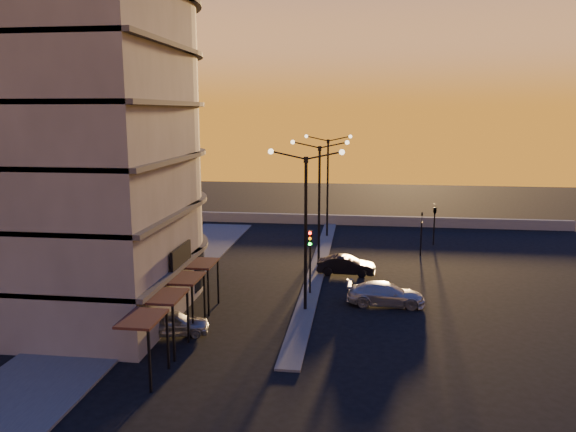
# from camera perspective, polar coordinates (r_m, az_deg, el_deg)

# --- Properties ---
(ground) EXTENTS (120.00, 120.00, 0.00)m
(ground) POSITION_cam_1_polar(r_m,az_deg,el_deg) (33.57, 1.76, -9.59)
(ground) COLOR black
(ground) RESTS_ON ground
(sidewalk_west) EXTENTS (5.00, 40.00, 0.12)m
(sidewalk_west) POSITION_cam_1_polar(r_m,az_deg,el_deg) (39.61, -13.02, -6.60)
(sidewalk_west) COLOR #4F4F4C
(sidewalk_west) RESTS_ON ground
(median) EXTENTS (1.20, 36.00, 0.12)m
(median) POSITION_cam_1_polar(r_m,az_deg,el_deg) (43.05, 3.12, -4.95)
(median) COLOR #4F4F4C
(median) RESTS_ON ground
(parapet) EXTENTS (44.00, 0.50, 1.00)m
(parapet) POSITION_cam_1_polar(r_m,az_deg,el_deg) (58.43, 6.32, -0.42)
(parapet) COLOR slate
(parapet) RESTS_ON ground
(building) EXTENTS (14.35, 17.08, 25.00)m
(building) POSITION_cam_1_polar(r_m,az_deg,el_deg) (35.77, -21.44, 10.40)
(building) COLOR slate
(building) RESTS_ON ground
(streetlamp_near) EXTENTS (4.32, 0.32, 9.51)m
(streetlamp_near) POSITION_cam_1_polar(r_m,az_deg,el_deg) (32.08, 1.81, -0.17)
(streetlamp_near) COLOR black
(streetlamp_near) RESTS_ON ground
(streetlamp_mid) EXTENTS (4.32, 0.32, 9.51)m
(streetlamp_mid) POSITION_cam_1_polar(r_m,az_deg,el_deg) (41.91, 3.19, 2.35)
(streetlamp_mid) COLOR black
(streetlamp_mid) RESTS_ON ground
(streetlamp_far) EXTENTS (4.32, 0.32, 9.51)m
(streetlamp_far) POSITION_cam_1_polar(r_m,az_deg,el_deg) (51.80, 4.05, 3.92)
(streetlamp_far) COLOR black
(streetlamp_far) RESTS_ON ground
(traffic_light_main) EXTENTS (0.28, 0.44, 4.25)m
(traffic_light_main) POSITION_cam_1_polar(r_m,az_deg,el_deg) (35.45, 2.26, -3.61)
(traffic_light_main) COLOR black
(traffic_light_main) RESTS_ON ground
(signal_east_a) EXTENTS (0.13, 0.16, 3.60)m
(signal_east_a) POSITION_cam_1_polar(r_m,az_deg,el_deg) (46.62, 13.39, -1.65)
(signal_east_a) COLOR black
(signal_east_a) RESTS_ON ground
(signal_east_b) EXTENTS (0.42, 1.99, 3.60)m
(signal_east_b) POSITION_cam_1_polar(r_m,az_deg,el_deg) (50.48, 14.70, 0.56)
(signal_east_b) COLOR black
(signal_east_b) RESTS_ON ground
(car_hatchback) EXTENTS (3.95, 2.31, 1.26)m
(car_hatchback) POSITION_cam_1_polar(r_m,az_deg,el_deg) (30.56, -11.57, -10.62)
(car_hatchback) COLOR #95999C
(car_hatchback) RESTS_ON ground
(car_sedan) EXTENTS (4.19, 1.65, 1.36)m
(car_sedan) POSITION_cam_1_polar(r_m,az_deg,el_deg) (40.71, 5.92, -5.00)
(car_sedan) COLOR black
(car_sedan) RESTS_ON ground
(car_wagon) EXTENTS (4.73, 1.98, 1.36)m
(car_wagon) POSITION_cam_1_polar(r_m,az_deg,el_deg) (34.83, 9.90, -7.81)
(car_wagon) COLOR #A3A7AB
(car_wagon) RESTS_ON ground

